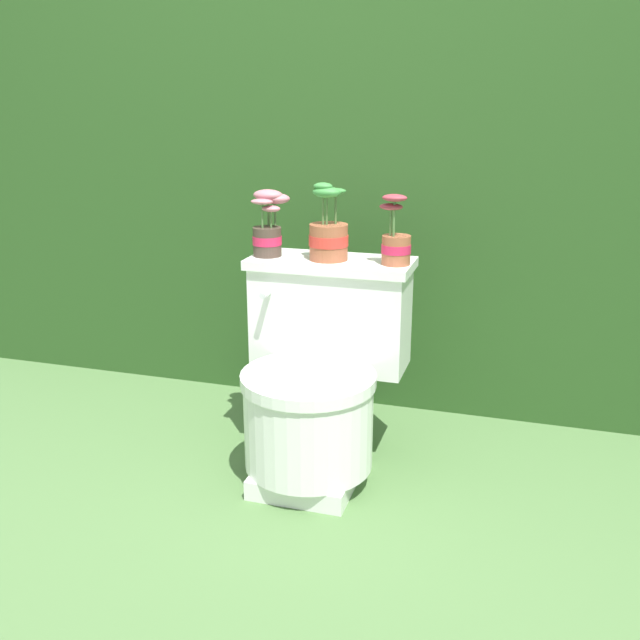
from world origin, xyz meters
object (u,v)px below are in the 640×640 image
(toilet, at_px, (318,377))
(potted_plant_midleft, at_px, (328,235))
(potted_plant_left, at_px, (268,226))
(potted_plant_middle, at_px, (396,242))

(toilet, xyz_separation_m, potted_plant_midleft, (-0.00, 0.12, 0.42))
(potted_plant_left, relative_size, potted_plant_middle, 0.97)
(toilet, xyz_separation_m, potted_plant_left, (-0.20, 0.13, 0.44))
(potted_plant_midleft, bearing_deg, potted_plant_middle, -1.32)
(potted_plant_midleft, height_order, potted_plant_middle, potted_plant_midleft)
(toilet, relative_size, potted_plant_middle, 3.06)
(toilet, distance_m, potted_plant_left, 0.50)
(toilet, height_order, potted_plant_midleft, potted_plant_midleft)
(toilet, distance_m, potted_plant_midleft, 0.44)
(potted_plant_midleft, bearing_deg, toilet, -88.20)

